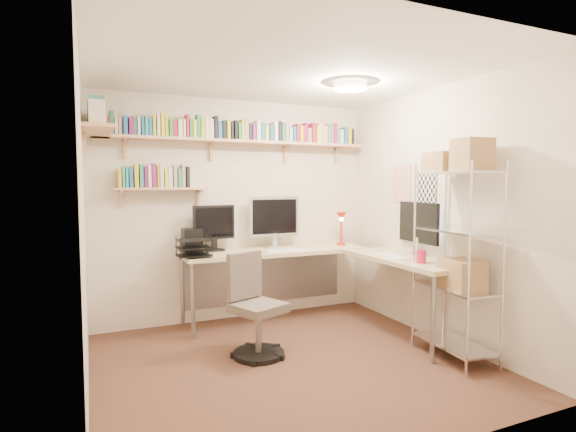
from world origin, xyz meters
name	(u,v)px	position (x,y,z in m)	size (l,w,h in m)	color
ground	(291,363)	(0.00, 0.00, 0.00)	(3.20, 3.20, 0.00)	#42291C
room_shell	(291,184)	(0.00, 0.00, 1.55)	(3.24, 3.04, 2.52)	beige
wall_shelves	(204,139)	(-0.42, 1.30, 2.02)	(3.12, 1.09, 0.80)	#DBAA7B
corner_desk	(297,253)	(0.50, 0.94, 0.80)	(2.49, 2.11, 1.40)	beige
office_chair	(254,313)	(-0.22, 0.30, 0.39)	(0.53, 0.54, 0.93)	black
wire_rack	(459,220)	(1.36, -0.52, 1.24)	(0.43, 0.78, 1.92)	silver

